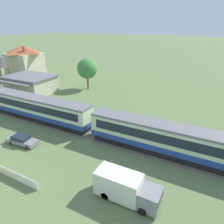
# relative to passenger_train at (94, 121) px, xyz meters

# --- Properties ---
(passenger_train) EXTENTS (88.03, 2.94, 4.16)m
(passenger_train) POSITION_rel_passenger_train_xyz_m (0.00, 0.00, 0.00)
(passenger_train) COLOR #234293
(passenger_train) RESTS_ON ground_plane
(railway_track) EXTENTS (140.99, 3.60, 0.04)m
(railway_track) POSITION_rel_passenger_train_xyz_m (-6.17, 0.00, -2.30)
(railway_track) COLOR #665B51
(railway_track) RESTS_ON ground_plane
(station_building) EXTENTS (11.33, 9.62, 4.12)m
(station_building) POSITION_rel_passenger_train_xyz_m (-24.66, 10.59, -0.22)
(station_building) COLOR beige
(station_building) RESTS_ON ground_plane
(station_house_terracotta_roof) EXTENTS (10.20, 8.76, 9.51)m
(station_house_terracotta_roof) POSITION_rel_passenger_train_xyz_m (-38.82, 21.41, 2.59)
(station_house_terracotta_roof) COLOR beige
(station_house_terracotta_roof) RESTS_ON ground_plane
(parked_car_grey) EXTENTS (4.68, 2.15, 1.24)m
(parked_car_grey) POSITION_rel_passenger_train_xyz_m (-7.70, -6.80, -1.72)
(parked_car_grey) COLOR gray
(parked_car_grey) RESTS_ON ground_plane
(delivery_truck_grey) EXTENTS (6.27, 2.20, 2.70)m
(delivery_truck_grey) POSITION_rel_passenger_train_xyz_m (9.04, -8.97, -0.94)
(delivery_truck_grey) COLOR gray
(delivery_truck_grey) RESTS_ON ground_plane
(yard_tree_1) EXTENTS (5.04, 5.04, 7.73)m
(yard_tree_1) POSITION_rel_passenger_train_xyz_m (-13.97, 19.28, 2.88)
(yard_tree_1) COLOR brown
(yard_tree_1) RESTS_ON ground_plane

